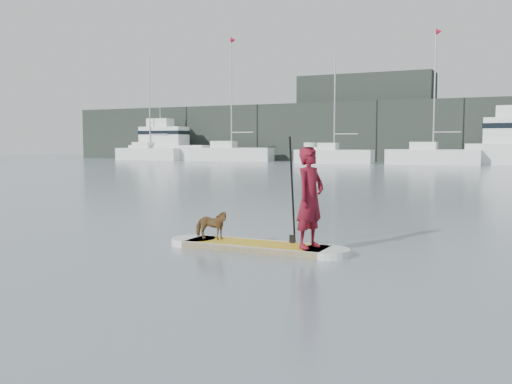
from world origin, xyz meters
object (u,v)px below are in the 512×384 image
at_px(paddleboard, 256,247).
at_px(dog, 211,225).
at_px(motor_yacht_b, 168,145).
at_px(sailboat_d, 432,155).
at_px(sailboat_a, 150,153).
at_px(paddler, 310,198).
at_px(sailboat_c, 333,155).
at_px(sailboat_b, 231,153).

xyz_separation_m(paddleboard, dog, (-0.88, -0.00, 0.32)).
bearing_deg(dog, paddleboard, -102.21).
bearing_deg(motor_yacht_b, sailboat_d, -6.67).
distance_m(sailboat_a, sailboat_d, 29.78).
bearing_deg(paddler, paddleboard, 104.92).
height_order(dog, motor_yacht_b, motor_yacht_b).
distance_m(paddleboard, sailboat_c, 42.73).
relative_size(paddler, sailboat_c, 0.17).
height_order(paddleboard, paddler, paddler).
bearing_deg(motor_yacht_b, sailboat_b, -5.17).
distance_m(paddleboard, sailboat_d, 42.34).
height_order(sailboat_b, sailboat_c, sailboat_b).
relative_size(paddler, motor_yacht_b, 0.18).
relative_size(dog, sailboat_d, 0.05).
bearing_deg(sailboat_b, sailboat_c, -20.27).
relative_size(paddler, dog, 2.71).
xyz_separation_m(paddler, sailboat_b, (-24.59, 43.61, -0.07)).
bearing_deg(sailboat_b, sailboat_d, -12.14).
height_order(sailboat_d, motor_yacht_b, sailboat_d).
relative_size(sailboat_a, motor_yacht_b, 1.21).
bearing_deg(sailboat_a, motor_yacht_b, 44.44).
bearing_deg(sailboat_d, paddleboard, -86.99).
height_order(paddleboard, sailboat_d, sailboat_d).
distance_m(paddleboard, paddler, 1.32).
bearing_deg(paddleboard, dog, -180.00).
relative_size(sailboat_a, sailboat_c, 1.12).
xyz_separation_m(paddleboard, sailboat_a, (-33.03, 42.49, 0.72)).
bearing_deg(sailboat_a, paddler, -50.64).
bearing_deg(paddleboard, sailboat_b, 118.34).
bearing_deg(motor_yacht_b, sailboat_a, -139.56).
height_order(paddler, sailboat_c, sailboat_c).
bearing_deg(motor_yacht_b, paddler, -56.73).
xyz_separation_m(sailboat_c, motor_yacht_b, (-19.84, 2.80, 0.95)).
bearing_deg(dog, sailboat_d, -9.09).
height_order(sailboat_a, sailboat_b, sailboat_b).
height_order(sailboat_c, sailboat_d, sailboat_d).
xyz_separation_m(sailboat_a, sailboat_c, (21.28, -1.42, -0.04)).
height_order(sailboat_a, sailboat_c, sailboat_a).
height_order(paddler, sailboat_d, sailboat_d).
relative_size(sailboat_a, sailboat_b, 0.88).
distance_m(dog, sailboat_d, 42.28).
height_order(paddler, dog, paddler).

